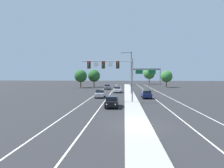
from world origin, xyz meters
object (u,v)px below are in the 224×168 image
at_px(car_oncoming_silver, 100,94).
at_px(car_oncoming_grey, 107,87).
at_px(overhead_signal_mast, 114,70).
at_px(tree_far_left_a, 94,76).
at_px(highway_sign_gantry, 146,71).
at_px(tree_far_left_c, 81,76).
at_px(car_receding_navy, 146,94).
at_px(tree_far_right_b, 166,76).
at_px(car_oncoming_black, 112,101).
at_px(street_lamp_median, 130,70).
at_px(tree_far_right_a, 149,74).
at_px(car_oncoming_white, 117,89).

xyz_separation_m(car_oncoming_silver, car_oncoming_grey, (-0.44, 21.92, 0.00)).
height_order(overhead_signal_mast, tree_far_left_a, overhead_signal_mast).
distance_m(highway_sign_gantry, tree_far_left_a, 26.08).
xyz_separation_m(car_oncoming_silver, tree_far_left_c, (-10.59, 28.31, 3.38)).
bearing_deg(tree_far_left_a, car_receding_navy, -64.01).
distance_m(car_receding_navy, tree_far_right_b, 34.53).
bearing_deg(car_oncoming_black, tree_far_left_c, 109.12).
relative_size(car_oncoming_black, car_receding_navy, 1.00).
height_order(car_oncoming_black, car_oncoming_silver, same).
bearing_deg(tree_far_left_a, street_lamp_median, -62.68).
xyz_separation_m(car_oncoming_silver, car_receding_navy, (9.33, -0.52, 0.00)).
distance_m(street_lamp_median, tree_far_right_a, 50.64).
bearing_deg(car_oncoming_white, tree_far_left_c, 128.67).
distance_m(tree_far_right_a, tree_far_left_c, 39.60).
height_order(highway_sign_gantry, tree_far_right_a, tree_far_right_a).
relative_size(car_oncoming_white, tree_far_right_b, 0.73).
bearing_deg(tree_far_right_a, tree_far_left_c, -134.59).
bearing_deg(tree_far_right_b, car_oncoming_white, -129.41).
xyz_separation_m(overhead_signal_mast, car_oncoming_white, (-0.09, 18.30, -4.71)).
bearing_deg(tree_far_right_a, overhead_signal_mast, -102.40).
bearing_deg(street_lamp_median, tree_far_left_a, 117.32).
xyz_separation_m(street_lamp_median, tree_far_left_c, (-16.95, 21.28, -1.60)).
bearing_deg(tree_far_left_c, car_oncoming_white, -51.33).
relative_size(car_receding_navy, tree_far_left_c, 0.70).
bearing_deg(tree_far_left_a, overhead_signal_mast, -76.16).
relative_size(overhead_signal_mast, highway_sign_gantry, 0.64).
bearing_deg(car_oncoming_silver, car_receding_navy, -3.20).
bearing_deg(car_oncoming_white, car_oncoming_grey, 108.35).
xyz_separation_m(car_oncoming_white, highway_sign_gantry, (11.26, 36.15, 5.34)).
relative_size(car_receding_navy, tree_far_left_a, 0.68).
distance_m(car_oncoming_black, tree_far_left_c, 42.08).
xyz_separation_m(car_receding_navy, tree_far_left_a, (-15.65, 32.10, 3.45)).
height_order(street_lamp_median, tree_far_right_b, street_lamp_median).
xyz_separation_m(car_oncoming_grey, tree_far_left_c, (-10.15, 6.39, 3.38)).
xyz_separation_m(car_oncoming_grey, highway_sign_gantry, (14.82, 25.41, 5.34)).
xyz_separation_m(car_oncoming_grey, tree_far_right_a, (17.64, 34.58, 4.43)).
xyz_separation_m(tree_far_right_b, tree_far_right_a, (-3.09, 24.43, 1.21)).
xyz_separation_m(street_lamp_median, highway_sign_gantry, (8.03, 40.29, 0.37)).
distance_m(car_oncoming_black, car_oncoming_white, 22.49).
distance_m(overhead_signal_mast, tree_far_left_a, 39.88).
bearing_deg(car_oncoming_silver, tree_far_left_a, 101.31).
distance_m(car_oncoming_black, car_oncoming_grey, 33.43).
bearing_deg(car_oncoming_white, overhead_signal_mast, -89.71).
height_order(car_oncoming_black, car_receding_navy, same).
relative_size(car_oncoming_white, car_receding_navy, 1.01).
height_order(car_receding_navy, tree_far_right_b, tree_far_right_b).
distance_m(overhead_signal_mast, tree_far_right_a, 65.14).
distance_m(street_lamp_median, car_oncoming_grey, 17.10).
height_order(street_lamp_median, car_oncoming_grey, street_lamp_median).
relative_size(car_oncoming_silver, tree_far_right_a, 0.56).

